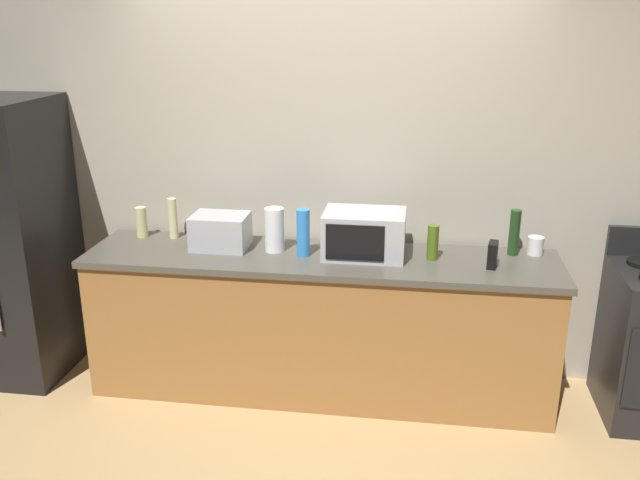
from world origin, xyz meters
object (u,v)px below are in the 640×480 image
at_px(toaster_oven, 221,231).
at_px(cordless_phone, 493,255).
at_px(bottle_spray_cleaner, 303,233).
at_px(bottle_wine, 514,232).
at_px(bottle_hand_soap, 173,218).
at_px(paper_towel_roll, 275,230).
at_px(microwave, 364,234).
at_px(mug_white, 535,246).
at_px(bottle_vinegar, 141,222).
at_px(bottle_olive_oil, 433,242).
at_px(refrigerator, 3,240).

bearing_deg(toaster_oven, cordless_phone, -3.71).
bearing_deg(bottle_spray_cleaner, bottle_wine, 9.31).
xyz_separation_m(bottle_hand_soap, bottle_wine, (2.13, -0.01, 0.01)).
relative_size(paper_towel_roll, bottle_hand_soap, 1.03).
xyz_separation_m(microwave, mug_white, (1.02, 0.17, -0.08)).
bearing_deg(bottle_wine, bottle_hand_soap, 179.65).
relative_size(paper_towel_roll, mug_white, 2.47).
height_order(bottle_wine, bottle_vinegar, bottle_wine).
relative_size(paper_towel_roll, bottle_wine, 0.97).
distance_m(paper_towel_roll, bottle_wine, 1.44).
relative_size(toaster_oven, bottle_olive_oil, 1.62).
bearing_deg(toaster_oven, bottle_vinegar, 166.49).
distance_m(bottle_vinegar, mug_white, 2.47).
distance_m(microwave, bottle_spray_cleaner, 0.36).
bearing_deg(bottle_spray_cleaner, paper_towel_roll, 161.86).
relative_size(microwave, paper_towel_roll, 1.78).
height_order(paper_towel_roll, bottle_vinegar, paper_towel_roll).
relative_size(bottle_hand_soap, mug_white, 2.40).
bearing_deg(microwave, refrigerator, -178.81).
relative_size(bottle_spray_cleaner, bottle_vinegar, 1.45).
relative_size(refrigerator, bottle_hand_soap, 6.86).
height_order(refrigerator, bottle_vinegar, refrigerator).
bearing_deg(bottle_wine, refrigerator, -176.54).
height_order(bottle_olive_oil, mug_white, bottle_olive_oil).
relative_size(refrigerator, bottle_vinegar, 9.10).
distance_m(toaster_oven, bottle_vinegar, 0.58).
bearing_deg(cordless_phone, refrigerator, -170.41).
distance_m(bottle_hand_soap, bottle_wine, 2.13).
bearing_deg(bottle_vinegar, paper_towel_roll, -9.14).
xyz_separation_m(bottle_spray_cleaner, bottle_wine, (1.24, 0.20, -0.00)).
bearing_deg(bottle_spray_cleaner, mug_white, 9.32).
relative_size(bottle_wine, bottle_olive_oil, 1.32).
bearing_deg(microwave, mug_white, 9.31).
bearing_deg(paper_towel_roll, microwave, -0.23).
relative_size(bottle_olive_oil, bottle_vinegar, 1.06).
height_order(bottle_spray_cleaner, bottle_wine, bottle_spray_cleaner).
xyz_separation_m(microwave, paper_towel_roll, (-0.54, 0.00, 0.00)).
relative_size(toaster_oven, cordless_phone, 2.27).
bearing_deg(microwave, cordless_phone, -7.17).
distance_m(bottle_wine, mug_white, 0.16).
bearing_deg(refrigerator, cordless_phone, -0.85).
relative_size(refrigerator, bottle_olive_oil, 8.59).
bearing_deg(bottle_wine, cordless_phone, -121.14).
xyz_separation_m(microwave, cordless_phone, (0.74, -0.09, -0.06)).
bearing_deg(paper_towel_roll, bottle_spray_cleaner, -18.14).
relative_size(paper_towel_roll, bottle_spray_cleaner, 0.94).
relative_size(microwave, bottle_spray_cleaner, 1.67).
bearing_deg(bottle_vinegar, toaster_oven, -13.51).
height_order(toaster_oven, bottle_wine, bottle_wine).
xyz_separation_m(paper_towel_roll, cordless_phone, (1.28, -0.10, -0.06)).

